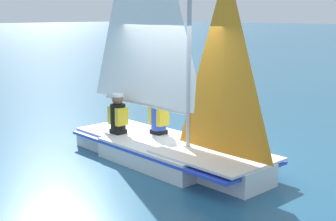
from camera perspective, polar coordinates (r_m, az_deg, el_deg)
name	(u,v)px	position (r m, az deg, el deg)	size (l,w,h in m)	color
ground_plane	(168,162)	(8.73, 0.00, -6.26)	(260.00, 260.00, 0.00)	#235675
sailboat_main	(166,117)	(8.56, -0.29, -0.84)	(2.06, 4.38, 5.61)	white
sailor_helm	(159,121)	(9.19, -1.15, -1.26)	(0.34, 0.37, 1.16)	black
sailor_crew	(118,120)	(9.27, -6.11, -1.21)	(0.34, 0.37, 1.16)	black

